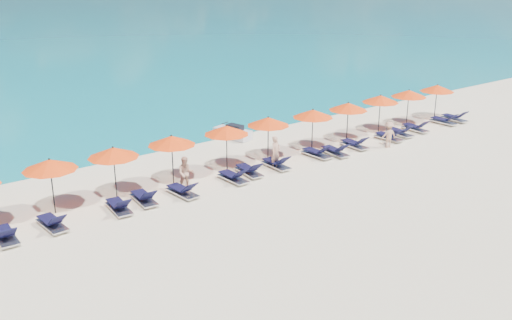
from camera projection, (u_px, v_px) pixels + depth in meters
ground at (301, 207)px, 22.95m from camera, size 1400.00×1400.00×0.00m
jetski at (233, 133)px, 32.13m from camera, size 1.36×2.40×0.81m
beachgoer_a at (276, 152)px, 27.19m from camera, size 0.64×0.49×1.58m
beachgoer_b at (186, 173)px, 24.56m from camera, size 0.83×0.71×1.48m
beachgoer_c at (388, 135)px, 30.38m from camera, size 0.99×0.63×1.41m
umbrella_3 at (50, 165)px, 21.73m from camera, size 2.10×2.10×2.28m
umbrella_4 at (113, 152)px, 23.18m from camera, size 2.10×2.10×2.28m
umbrella_5 at (172, 140)px, 24.78m from camera, size 2.10×2.10×2.28m
umbrella_6 at (226, 130)px, 26.39m from camera, size 2.10×2.10×2.28m
umbrella_7 at (268, 121)px, 27.87m from camera, size 2.10×2.10×2.28m
umbrella_8 at (313, 114)px, 29.39m from camera, size 2.10×2.10×2.28m
umbrella_9 at (348, 107)px, 30.87m from camera, size 2.10×2.10×2.28m
umbrella_10 at (380, 99)px, 32.69m from camera, size 2.10×2.10×2.28m
umbrella_11 at (409, 93)px, 34.10m from camera, size 2.10×2.10×2.28m
umbrella_12 at (437, 88)px, 35.60m from camera, size 2.10×2.10×2.28m
lounger_4 at (5, 235)px, 20.00m from camera, size 0.70×1.73×0.66m
lounger_5 at (52, 223)px, 20.97m from camera, size 0.73×1.74×0.66m
lounger_6 at (119, 206)px, 22.42m from camera, size 0.79×1.75×0.66m
lounger_7 at (144, 198)px, 23.26m from camera, size 0.77×1.75×0.66m
lounger_8 at (183, 191)px, 24.00m from camera, size 0.76×1.74×0.66m
lounger_9 at (233, 177)px, 25.61m from camera, size 0.65×1.71×0.66m
lounger_10 at (249, 170)px, 26.42m from camera, size 0.79×1.75×0.66m
lounger_11 at (276, 163)px, 27.34m from camera, size 0.68×1.72×0.66m
lounger_12 at (317, 153)px, 28.93m from camera, size 0.68×1.72×0.66m
lounger_13 at (335, 151)px, 29.22m from camera, size 0.79×1.75×0.66m
lounger_14 at (355, 144)px, 30.40m from camera, size 0.72×1.73×0.66m
lounger_15 at (389, 136)px, 31.76m from camera, size 0.65×1.71×0.66m
lounger_16 at (400, 132)px, 32.61m from camera, size 0.76×1.75×0.66m
lounger_17 at (416, 127)px, 33.54m from camera, size 0.73×1.74×0.66m
lounger_18 at (444, 120)px, 35.08m from camera, size 0.62×1.70×0.66m
lounger_19 at (455, 118)px, 35.75m from camera, size 0.72×1.73×0.66m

